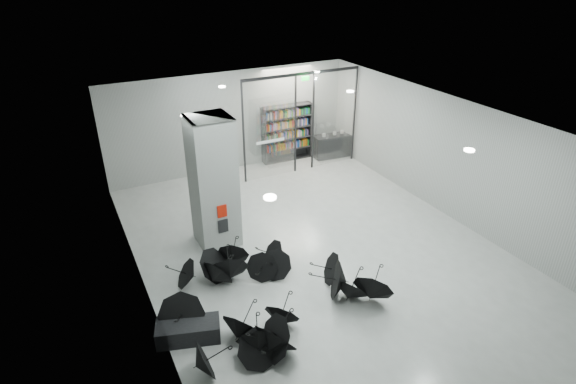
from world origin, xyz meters
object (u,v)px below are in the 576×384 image
column (213,183)px  bookshelf (287,133)px  umbrella_cluster (265,301)px  bench (188,331)px  shop_counter (332,146)px

column → bookshelf: (4.87, 4.75, -0.79)m
column → umbrella_cluster: size_ratio=0.68×
column → bookshelf: column is taller
bench → shop_counter: (8.77, 7.78, 0.26)m
column → bench: (-2.00, -3.64, -1.77)m
bookshelf → shop_counter: bearing=-15.4°
column → shop_counter: (6.77, 4.14, -1.51)m
bench → umbrella_cluster: size_ratio=0.25×
column → bookshelf: size_ratio=1.66×
bench → bookshelf: (6.87, 8.39, 0.98)m
shop_counter → column: bearing=-142.4°
column → bookshelf: 6.85m
column → shop_counter: bearing=31.4°
bookshelf → shop_counter: 2.13m
bookshelf → umbrella_cluster: (-4.91, -8.32, -0.90)m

